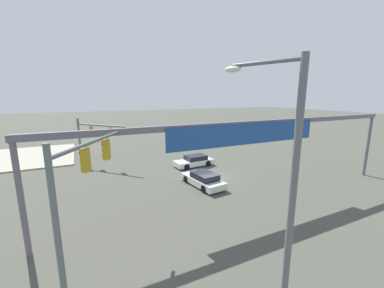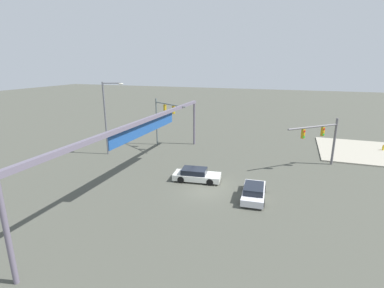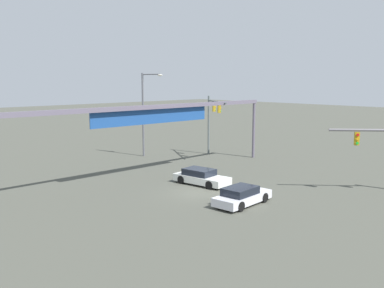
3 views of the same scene
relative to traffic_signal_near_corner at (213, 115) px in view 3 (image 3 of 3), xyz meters
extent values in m
plane|color=#48493F|center=(-11.36, -9.40, -4.49)|extent=(218.09, 218.09, 0.00)
cylinder|color=slate|center=(0.85, 1.43, -1.29)|extent=(0.21, 0.21, 6.40)
cylinder|color=slate|center=(-0.77, -1.29, 1.42)|extent=(3.37, 5.52, 0.16)
cube|color=#B18D19|center=(-0.21, -0.35, 0.82)|extent=(0.39, 0.41, 0.95)
cylinder|color=red|center=(-0.08, -0.44, 1.11)|extent=(0.15, 0.20, 0.20)
cylinder|color=orange|center=(-0.08, -0.44, 0.81)|extent=(0.15, 0.20, 0.20)
cylinder|color=green|center=(-0.08, -0.44, 0.51)|extent=(0.15, 0.20, 0.20)
cube|color=#B18D19|center=(-1.17, -1.96, 0.82)|extent=(0.39, 0.41, 0.95)
cylinder|color=red|center=(-1.03, -2.04, 1.11)|extent=(0.15, 0.20, 0.20)
cylinder|color=orange|center=(-1.03, -2.04, 0.81)|extent=(0.15, 0.20, 0.20)
cylinder|color=green|center=(-1.03, -2.04, 0.51)|extent=(0.15, 0.20, 0.20)
cylinder|color=slate|center=(-2.34, -18.18, 0.07)|extent=(4.55, 4.99, 0.19)
cube|color=#B58F15|center=(-3.21, -17.22, -0.55)|extent=(0.41, 0.41, 0.95)
cylinder|color=red|center=(-3.33, -17.33, -0.26)|extent=(0.18, 0.19, 0.20)
cylinder|color=orange|center=(-3.33, -17.33, -0.56)|extent=(0.18, 0.19, 0.20)
cylinder|color=green|center=(-3.33, -17.33, -0.86)|extent=(0.18, 0.19, 0.20)
cylinder|color=#5A5B62|center=(-5.21, 5.27, -0.07)|extent=(0.20, 0.20, 8.84)
cylinder|color=#5A5B62|center=(-4.87, 4.24, 4.20)|extent=(0.79, 2.09, 0.12)
ellipsoid|color=silver|center=(-4.54, 3.22, 4.10)|extent=(0.47, 0.66, 0.20)
cylinder|color=slate|center=(2.65, -3.38, -1.63)|extent=(0.28, 0.28, 5.73)
cube|color=slate|center=(-11.36, -3.38, 1.41)|extent=(28.42, 0.35, 0.35)
cube|color=navy|center=(-10.52, -3.17, 0.74)|extent=(11.98, 0.08, 1.45)
cube|color=silver|center=(-9.56, -7.89, -4.06)|extent=(2.38, 4.66, 0.55)
cube|color=black|center=(-9.60, -7.62, -3.53)|extent=(1.89, 2.50, 0.50)
cylinder|color=black|center=(-8.54, -9.15, -4.17)|extent=(0.30, 0.66, 0.64)
cylinder|color=black|center=(-10.24, -9.37, -4.17)|extent=(0.30, 0.66, 0.64)
cylinder|color=black|center=(-8.89, -6.41, -4.17)|extent=(0.30, 0.66, 0.64)
cylinder|color=black|center=(-10.59, -6.62, -4.17)|extent=(0.30, 0.66, 0.64)
cube|color=silver|center=(-11.45, -13.53, -4.06)|extent=(4.50, 2.08, 0.55)
cube|color=black|center=(-11.72, -13.55, -3.53)|extent=(2.39, 1.72, 0.50)
cylinder|color=black|center=(-10.16, -12.61, -4.17)|extent=(0.65, 0.26, 0.64)
cylinder|color=black|center=(-10.04, -14.26, -4.17)|extent=(0.65, 0.26, 0.64)
cylinder|color=black|center=(-12.87, -12.80, -4.17)|extent=(0.65, 0.26, 0.64)
cylinder|color=black|center=(-12.75, -14.46, -4.17)|extent=(0.65, 0.26, 0.64)
camera|label=1|loc=(-0.04, 9.58, 3.30)|focal=22.31mm
camera|label=2|loc=(-33.94, -16.00, 6.38)|focal=26.85mm
camera|label=3|loc=(-32.50, -30.68, 3.59)|focal=39.60mm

